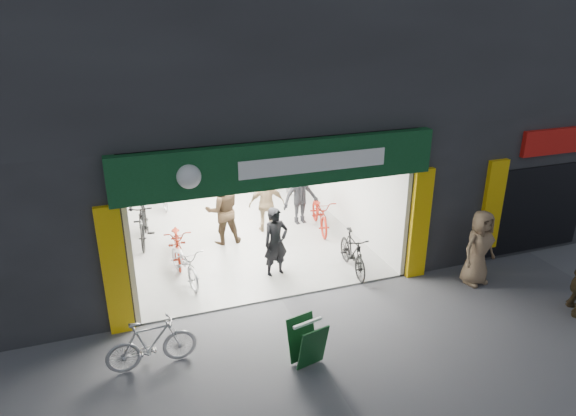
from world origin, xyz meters
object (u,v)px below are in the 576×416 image
bike_left_front (185,263)px  bike_right_front (353,252)px  sandwich_board (307,342)px  pedestrian_near (479,248)px  parked_bike (151,343)px

bike_left_front → bike_right_front: bike_right_front is taller
bike_left_front → sandwich_board: 3.94m
bike_right_front → pedestrian_near: pedestrian_near is taller
parked_bike → pedestrian_near: bearing=-88.3°
parked_bike → pedestrian_near: pedestrian_near is taller
parked_bike → pedestrian_near: size_ratio=0.89×
bike_right_front → parked_bike: bearing=-152.1°
bike_left_front → parked_bike: 2.97m
bike_left_front → pedestrian_near: bearing=-31.5°
parked_bike → sandwich_board: size_ratio=1.86×
parked_bike → bike_left_front: bearing=-22.2°
pedestrian_near → sandwich_board: bearing=-173.5°
bike_left_front → parked_bike: parked_bike is taller
parked_bike → pedestrian_near: (7.15, 0.52, 0.40)m
bike_left_front → sandwich_board: bike_left_front is taller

